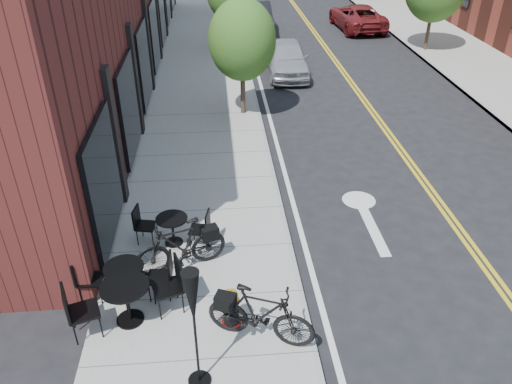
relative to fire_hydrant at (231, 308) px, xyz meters
name	(u,v)px	position (x,y,z in m)	size (l,w,h in m)	color
ground	(303,295)	(1.44, 0.75, -0.51)	(120.00, 120.00, 0.00)	black
sidewalk_near	(203,104)	(-0.56, 10.75, -0.45)	(4.00, 70.00, 0.12)	#9E9B93
tree_near_a	(242,40)	(0.84, 9.75, 2.10)	(2.20, 2.20, 3.81)	#382B1E
fire_hydrant	(231,308)	(0.00, 0.00, 0.00)	(0.42, 0.42, 0.82)	maroon
bicycle_left	(180,246)	(-0.94, 1.63, 0.18)	(0.54, 1.91, 1.15)	black
bicycle_right	(261,315)	(0.49, -0.38, 0.18)	(0.54, 1.90, 1.14)	black
bistro_set_a	(125,277)	(-1.95, 0.90, 0.08)	(1.75, 0.78, 0.94)	black
bistro_set_b	(127,298)	(-1.83, 0.25, 0.15)	(2.03, 1.11, 1.07)	black
bistro_set_c	(172,227)	(-1.16, 2.50, 0.04)	(1.64, 0.81, 0.86)	black
patio_umbrella	(193,307)	(-0.56, -1.18, 1.25)	(0.37, 0.37, 2.28)	black
parked_car_a	(287,58)	(2.97, 14.04, 0.18)	(1.63, 4.05, 1.38)	#9DA0A5
parked_car_b	(255,17)	(2.24, 21.24, 0.26)	(1.62, 4.65, 1.53)	black
parked_car_far	(357,17)	(7.87, 21.37, 0.15)	(2.20, 4.77, 1.33)	maroon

